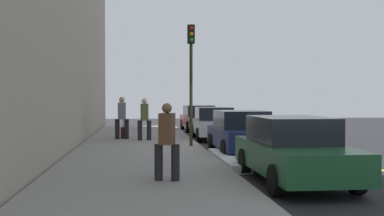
# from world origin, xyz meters

# --- Properties ---
(ground_plane) EXTENTS (56.00, 56.00, 0.00)m
(ground_plane) POSITION_xyz_m (0.00, 0.00, 0.00)
(ground_plane) COLOR black
(sidewalk) EXTENTS (28.00, 4.60, 0.15)m
(sidewalk) POSITION_xyz_m (0.00, -3.30, 0.07)
(sidewalk) COLOR gray
(sidewalk) RESTS_ON ground
(lane_stripe_centre) EXTENTS (28.00, 0.14, 0.01)m
(lane_stripe_centre) POSITION_xyz_m (0.00, 3.20, 0.00)
(lane_stripe_centre) COLOR gold
(lane_stripe_centre) RESTS_ON ground
(snow_bank_curb) EXTENTS (4.25, 0.56, 0.22)m
(snow_bank_curb) POSITION_xyz_m (2.87, -0.70, 0.11)
(snow_bank_curb) COLOR white
(snow_bank_curb) RESTS_ON ground
(parked_car_maroon) EXTENTS (4.48, 2.02, 1.51)m
(parked_car_maroon) POSITION_xyz_m (-11.07, 0.20, 0.76)
(parked_car_maroon) COLOR black
(parked_car_maroon) RESTS_ON ground
(parked_car_silver) EXTENTS (4.35, 2.00, 1.51)m
(parked_car_silver) POSITION_xyz_m (-5.27, 0.18, 0.76)
(parked_car_silver) COLOR black
(parked_car_silver) RESTS_ON ground
(parked_car_navy) EXTENTS (4.19, 1.94, 1.51)m
(parked_car_navy) POSITION_xyz_m (0.78, 0.19, 0.76)
(parked_car_navy) COLOR black
(parked_car_navy) RESTS_ON ground
(parked_car_green) EXTENTS (4.60, 1.90, 1.51)m
(parked_car_green) POSITION_xyz_m (6.22, 0.21, 0.76)
(parked_car_green) COLOR black
(parked_car_green) RESTS_ON ground
(pedestrian_olive_coat) EXTENTS (0.50, 0.59, 1.79)m
(pedestrian_olive_coat) POSITION_xyz_m (-3.46, -3.11, 1.11)
(pedestrian_olive_coat) COLOR black
(pedestrian_olive_coat) RESTS_ON sidewalk
(pedestrian_brown_coat) EXTENTS (0.52, 0.55, 1.69)m
(pedestrian_brown_coat) POSITION_xyz_m (6.53, -2.73, 1.05)
(pedestrian_brown_coat) COLOR black
(pedestrian_brown_coat) RESTS_ON sidewalk
(pedestrian_grey_coat) EXTENTS (0.51, 0.61, 1.85)m
(pedestrian_grey_coat) POSITION_xyz_m (-4.18, -4.10, 1.14)
(pedestrian_grey_coat) COLOR black
(pedestrian_grey_coat) RESTS_ON sidewalk
(traffic_light_pole) EXTENTS (0.35, 0.26, 4.55)m
(traffic_light_pole) POSITION_xyz_m (-0.85, -1.39, 3.21)
(traffic_light_pole) COLOR #2D2D19
(traffic_light_pole) RESTS_ON sidewalk
(rolling_suitcase) EXTENTS (0.34, 0.22, 0.85)m
(rolling_suitcase) POSITION_xyz_m (-4.61, -4.05, 0.40)
(rolling_suitcase) COLOR #471E19
(rolling_suitcase) RESTS_ON sidewalk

